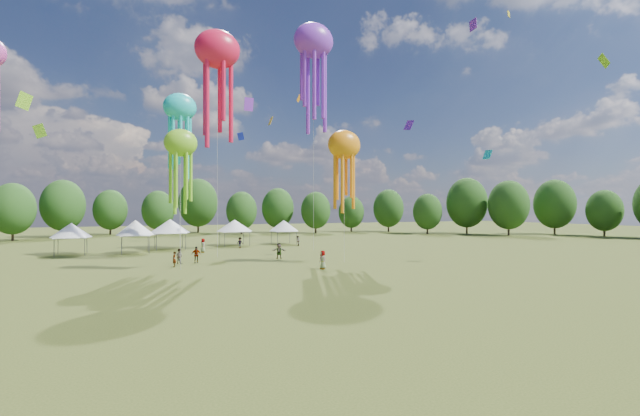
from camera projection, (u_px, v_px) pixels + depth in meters
name	position (u px, v px, depth m)	size (l,w,h in m)	color
ground	(481.00, 381.00, 14.98)	(300.00, 300.00, 0.00)	#384416
spectator_near	(179.00, 256.00, 46.58)	(0.80, 0.62, 1.64)	gray
spectators_far	(253.00, 249.00, 54.84)	(21.20, 26.89, 1.89)	gray
festival_tents	(188.00, 227.00, 64.50)	(35.57, 12.21, 4.44)	#47474C
show_kites	(243.00, 84.00, 53.71)	(42.26, 17.74, 32.51)	#19D3D9
small_kites	(221.00, 13.00, 54.70)	(75.53, 68.92, 43.01)	#19D3D9
treeline	(177.00, 205.00, 70.54)	(201.57, 95.24, 13.43)	#38281C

